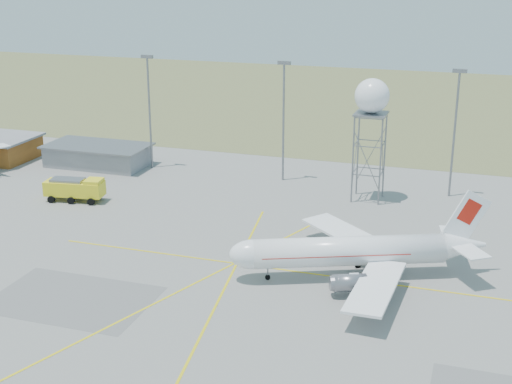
% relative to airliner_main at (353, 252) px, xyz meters
% --- Properties ---
extents(grass_strip, '(400.00, 120.00, 0.03)m').
position_rel_airliner_main_xyz_m(grass_strip, '(-8.92, 109.27, -3.26)').
color(grass_strip, '#596638').
rests_on(grass_strip, ground).
extents(building_grey, '(19.00, 10.00, 3.90)m').
position_rel_airliner_main_xyz_m(building_grey, '(-53.92, 33.27, -1.30)').
color(building_grey, gray).
rests_on(building_grey, ground).
extents(mast_a, '(2.20, 0.50, 20.50)m').
position_rel_airliner_main_xyz_m(mast_a, '(-43.92, 35.27, 8.80)').
color(mast_a, slate).
rests_on(mast_a, ground).
extents(mast_b, '(2.20, 0.50, 20.50)m').
position_rel_airliner_main_xyz_m(mast_b, '(-18.92, 35.27, 8.80)').
color(mast_b, slate).
rests_on(mast_b, ground).
extents(mast_c, '(2.20, 0.50, 20.50)m').
position_rel_airliner_main_xyz_m(mast_c, '(9.08, 35.27, 8.80)').
color(mast_c, slate).
rests_on(mast_c, ground).
extents(airliner_main, '(30.07, 28.11, 10.68)m').
position_rel_airliner_main_xyz_m(airliner_main, '(0.00, 0.00, 0.00)').
color(airliner_main, white).
rests_on(airliner_main, ground).
extents(radar_tower, '(5.34, 5.34, 19.33)m').
position_rel_airliner_main_xyz_m(radar_tower, '(-3.27, 29.45, 7.58)').
color(radar_tower, slate).
rests_on(radar_tower, ground).
extents(fire_truck, '(9.65, 4.80, 3.72)m').
position_rel_airliner_main_xyz_m(fire_truck, '(-46.86, 14.34, -1.48)').
color(fire_truck, yellow).
rests_on(fire_truck, ground).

